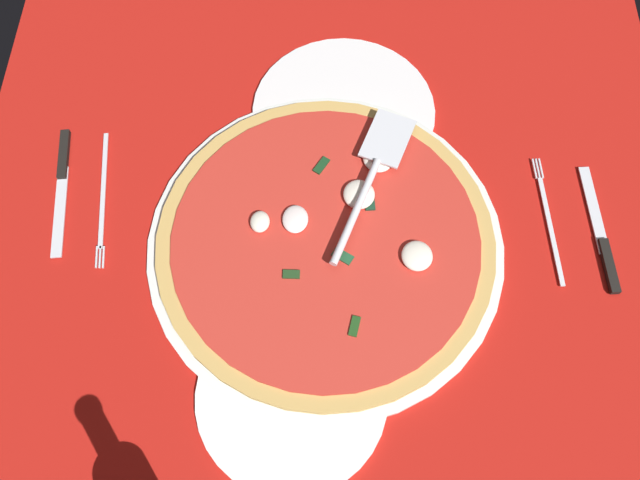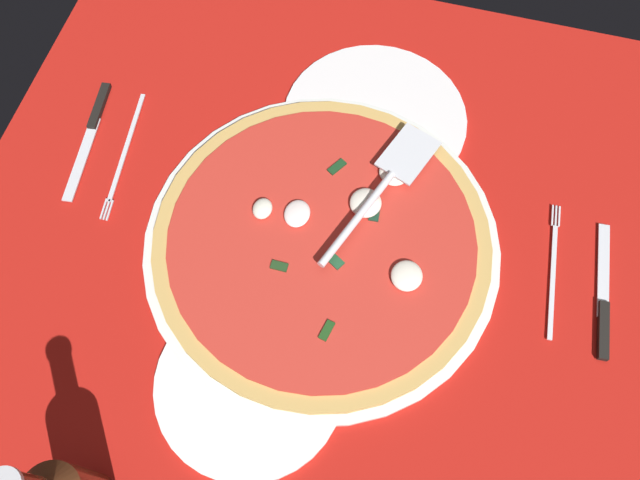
% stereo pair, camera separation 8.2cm
% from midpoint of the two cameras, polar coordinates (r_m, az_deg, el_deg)
% --- Properties ---
extents(ground_plane, '(0.95, 0.95, 0.01)m').
position_cam_midpoint_polar(ground_plane, '(0.84, -2.68, -2.50)').
color(ground_plane, '#B21711').
extents(checker_pattern, '(0.95, 0.95, 0.00)m').
position_cam_midpoint_polar(checker_pattern, '(0.83, -2.69, -2.38)').
color(checker_pattern, silver).
rests_on(checker_pattern, ground_plane).
extents(pizza_pan, '(0.45, 0.45, 0.01)m').
position_cam_midpoint_polar(pizza_pan, '(0.84, -2.80, -0.74)').
color(pizza_pan, silver).
rests_on(pizza_pan, ground_plane).
extents(dinner_plate_left, '(0.22, 0.22, 0.01)m').
position_cam_midpoint_polar(dinner_plate_left, '(0.78, -5.93, -13.72)').
color(dinner_plate_left, white).
rests_on(dinner_plate_left, ground_plane).
extents(dinner_plate_right, '(0.26, 0.26, 0.01)m').
position_cam_midpoint_polar(dinner_plate_right, '(0.94, -0.75, 10.91)').
color(dinner_plate_right, white).
rests_on(dinner_plate_right, ground_plane).
extents(pizza, '(0.43, 0.43, 0.03)m').
position_cam_midpoint_polar(pizza, '(0.83, -2.73, -0.31)').
color(pizza, tan).
rests_on(pizza, pizza_pan).
extents(pizza_server, '(0.23, 0.11, 0.01)m').
position_cam_midpoint_polar(pizza_server, '(0.84, 1.36, 5.26)').
color(pizza_server, silver).
rests_on(pizza_server, pizza).
extents(place_setting_near, '(0.21, 0.15, 0.01)m').
position_cam_midpoint_polar(place_setting_near, '(0.89, 18.65, 0.45)').
color(place_setting_near, white).
rests_on(place_setting_near, ground_plane).
extents(place_setting_far, '(0.21, 0.14, 0.01)m').
position_cam_midpoint_polar(place_setting_far, '(0.95, -22.65, 3.72)').
color(place_setting_far, white).
rests_on(place_setting_far, ground_plane).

